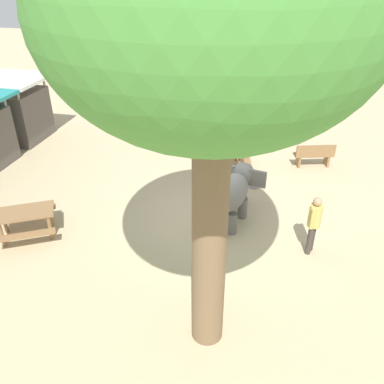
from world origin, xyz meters
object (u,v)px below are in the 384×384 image
(elephant, at_px, (234,191))
(shade_tree_main, at_px, (216,14))
(person_handler, at_px, (314,221))
(market_stall_white, at_px, (19,112))
(feed_bucket, at_px, (254,182))
(wooden_bench, at_px, (314,155))
(picnic_table_near, at_px, (25,217))
(picnic_table_far, at_px, (229,153))

(elephant, height_order, shade_tree_main, shade_tree_main)
(person_handler, relative_size, shade_tree_main, 0.21)
(elephant, height_order, market_stall_white, market_stall_white)
(feed_bucket, bearing_deg, wooden_bench, -44.85)
(picnic_table_near, xyz_separation_m, market_stall_white, (6.02, 4.01, 0.55))
(picnic_table_far, xyz_separation_m, market_stall_white, (0.76, 8.70, 0.55))
(person_handler, distance_m, shade_tree_main, 6.27)
(person_handler, relative_size, wooden_bench, 1.11)
(shade_tree_main, bearing_deg, picnic_table_far, 5.14)
(picnic_table_far, bearing_deg, shade_tree_main, -6.35)
(picnic_table_near, bearing_deg, picnic_table_far, 19.27)
(elephant, relative_size, feed_bucket, 5.94)
(shade_tree_main, xyz_separation_m, market_stall_white, (8.19, 9.37, -4.82))
(wooden_bench, bearing_deg, elephant, -136.98)
(shade_tree_main, distance_m, wooden_bench, 10.11)
(elephant, distance_m, picnic_table_far, 3.29)
(person_handler, relative_size, market_stall_white, 0.64)
(elephant, bearing_deg, picnic_table_far, 23.11)
(market_stall_white, distance_m, feed_bucket, 9.97)
(shade_tree_main, bearing_deg, market_stall_white, 48.86)
(shade_tree_main, height_order, wooden_bench, shade_tree_main)
(person_handler, height_order, wooden_bench, person_handler)
(wooden_bench, bearing_deg, market_stall_white, 163.64)
(elephant, xyz_separation_m, shade_tree_main, (-4.21, -0.07, 5.02))
(wooden_bench, height_order, picnic_table_near, wooden_bench)
(market_stall_white, xyz_separation_m, feed_bucket, (-1.95, -9.73, -0.98))
(elephant, xyz_separation_m, wooden_bench, (3.97, -2.36, -0.47))
(person_handler, xyz_separation_m, picnic_table_near, (-0.99, 7.43, -0.36))
(person_handler, xyz_separation_m, market_stall_white, (5.03, 11.43, 0.19))
(elephant, bearing_deg, feed_bucket, 0.72)
(wooden_bench, xyz_separation_m, picnic_table_near, (-6.01, 7.65, 0.12))
(person_handler, height_order, market_stall_white, market_stall_white)
(market_stall_white, height_order, feed_bucket, market_stall_white)
(elephant, relative_size, person_handler, 1.32)
(elephant, relative_size, market_stall_white, 0.85)
(shade_tree_main, relative_size, market_stall_white, 3.10)
(wooden_bench, bearing_deg, person_handler, -108.89)
(wooden_bench, height_order, market_stall_white, market_stall_white)
(picnic_table_far, bearing_deg, elephant, -0.94)
(picnic_table_near, distance_m, feed_bucket, 7.03)
(person_handler, relative_size, picnic_table_far, 0.92)
(picnic_table_near, relative_size, picnic_table_far, 1.15)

